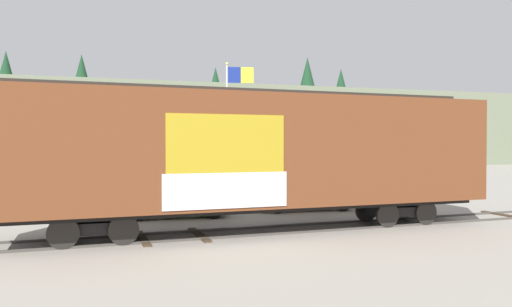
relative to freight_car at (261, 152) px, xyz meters
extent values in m
plane|color=gray|center=(-0.35, 0.00, -2.77)|extent=(260.00, 260.00, 0.00)
cube|color=#4C4742|center=(0.04, -0.72, -2.73)|extent=(59.94, 2.94, 0.08)
cube|color=#4C4742|center=(-0.03, 0.72, -2.73)|extent=(59.94, 2.94, 0.08)
cube|color=#423323|center=(-4.03, -0.19, -2.74)|extent=(0.36, 2.51, 0.07)
cube|color=#423323|center=(-2.19, -0.10, -2.74)|extent=(0.36, 2.51, 0.07)
cube|color=#423323|center=(11.07, 0.53, -2.74)|extent=(0.36, 2.51, 0.07)
cube|color=brown|center=(0.00, 0.00, 0.07)|extent=(17.18, 3.77, 3.75)
cube|color=#2D2823|center=(0.00, 0.00, 2.07)|extent=(16.21, 1.17, 0.24)
cube|color=#B2931E|center=(-1.58, -1.57, 0.17)|extent=(3.75, 0.21, 2.06)
cube|color=silver|center=(-1.59, -1.58, -1.15)|extent=(3.96, 0.22, 1.10)
cube|color=black|center=(0.00, 0.00, -1.90)|extent=(16.78, 2.42, 0.20)
cube|color=black|center=(-5.52, -0.26, -2.26)|extent=(2.16, 1.43, 0.36)
cylinder|color=black|center=(-6.34, -1.02, -2.31)|extent=(0.92, 0.16, 0.92)
cylinder|color=black|center=(-6.41, 0.42, -2.31)|extent=(0.92, 0.16, 0.92)
cylinder|color=black|center=(-4.64, -0.94, -2.31)|extent=(0.92, 0.16, 0.92)
cylinder|color=black|center=(-4.71, 0.50, -2.31)|extent=(0.92, 0.16, 0.92)
cube|color=black|center=(5.53, 0.26, -2.26)|extent=(2.16, 1.43, 0.36)
cylinder|color=black|center=(4.71, -0.49, -2.31)|extent=(0.92, 0.16, 0.92)
cylinder|color=black|center=(4.65, 0.94, -2.31)|extent=(0.92, 0.16, 0.92)
cylinder|color=black|center=(6.41, -0.41, -2.31)|extent=(0.92, 0.16, 0.92)
cylinder|color=black|center=(6.34, 1.02, -2.31)|extent=(0.92, 0.16, 0.92)
cylinder|color=silver|center=(1.57, 11.63, 1.07)|extent=(0.12, 0.12, 7.68)
sphere|color=#D8CC66|center=(1.57, 11.63, 4.99)|extent=(0.18, 0.18, 0.18)
cube|color=navy|center=(2.37, 11.48, 4.34)|extent=(1.48, 0.29, 0.93)
cube|color=yellow|center=(2.74, 11.42, 4.34)|extent=(0.75, 0.17, 0.93)
cube|color=slate|center=(-0.35, 62.60, 2.63)|extent=(135.87, 38.71, 10.80)
cone|color=#193D23|center=(-8.43, 51.41, 10.05)|extent=(2.02, 2.02, 4.04)
cone|color=#193D23|center=(-16.96, 49.19, 9.83)|extent=(1.80, 1.80, 3.59)
cone|color=#193D23|center=(29.47, 52.41, 10.03)|extent=(2.00, 2.00, 4.00)
cone|color=#193D23|center=(22.39, 48.96, 10.44)|extent=(2.41, 2.41, 4.81)
cone|color=#193D23|center=(9.81, 53.28, 9.76)|extent=(1.73, 1.73, 3.46)
cube|color=#1E5933|center=(-2.41, 4.35, -2.07)|extent=(4.57, 2.11, 0.76)
cube|color=#2D333D|center=(-2.58, 4.36, -1.34)|extent=(2.29, 1.75, 0.71)
cylinder|color=black|center=(-0.83, 5.06, -2.45)|extent=(0.66, 0.27, 0.64)
cylinder|color=black|center=(-0.97, 3.40, -2.45)|extent=(0.66, 0.27, 0.64)
cylinder|color=black|center=(-3.85, 5.30, -2.45)|extent=(0.66, 0.27, 0.64)
cylinder|color=black|center=(-3.98, 3.64, -2.45)|extent=(0.66, 0.27, 0.64)
cube|color=#B7BABF|center=(3.65, 4.90, -2.13)|extent=(4.71, 2.22, 0.65)
cube|color=#2D333D|center=(3.51, 4.91, -1.46)|extent=(2.47, 1.87, 0.69)
cylinder|color=black|center=(5.27, 5.68, -2.45)|extent=(0.65, 0.26, 0.64)
cylinder|color=black|center=(5.14, 3.89, -2.45)|extent=(0.65, 0.26, 0.64)
cylinder|color=black|center=(2.16, 5.91, -2.45)|extent=(0.65, 0.26, 0.64)
cylinder|color=black|center=(2.03, 4.11, -2.45)|extent=(0.65, 0.26, 0.64)
camera|label=1|loc=(-5.05, -16.09, 0.27)|focal=34.12mm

